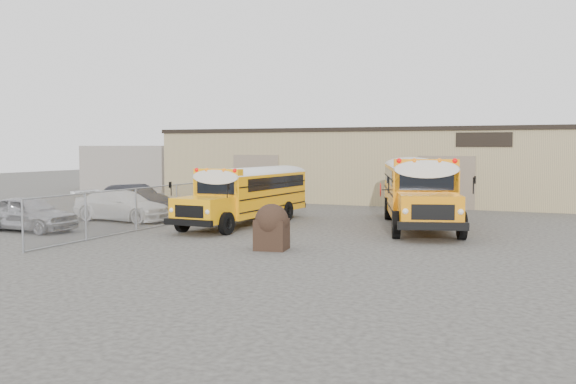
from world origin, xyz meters
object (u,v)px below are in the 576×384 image
at_px(tarp_bundle, 272,226).
at_px(car_silver, 29,214).
at_px(school_bus_right, 407,179).
at_px(school_bus_left, 298,184).
at_px(car_dark, 134,199).
at_px(car_white, 123,206).

height_order(tarp_bundle, car_silver, tarp_bundle).
bearing_deg(school_bus_right, school_bus_left, -149.03).
distance_m(school_bus_left, school_bus_right, 5.99).
height_order(school_bus_left, car_dark, school_bus_left).
relative_size(tarp_bundle, car_silver, 0.36).
bearing_deg(car_dark, car_white, -131.48).
xyz_separation_m(school_bus_right, car_silver, (-12.42, -14.55, -1.03)).
xyz_separation_m(school_bus_right, car_white, (-11.28, -9.89, -1.05)).
relative_size(school_bus_left, car_white, 1.82).
height_order(school_bus_left, tarp_bundle, school_bus_left).
distance_m(car_silver, car_dark, 7.77).
bearing_deg(school_bus_left, car_white, -132.08).
xyz_separation_m(school_bus_right, car_dark, (-12.98, -6.80, -1.01)).
bearing_deg(car_silver, school_bus_right, -39.14).
relative_size(school_bus_left, car_dark, 1.96).
distance_m(school_bus_right, car_white, 15.03).
xyz_separation_m(school_bus_left, car_dark, (-7.84, -3.72, -0.76)).
xyz_separation_m(school_bus_right, tarp_bundle, (-1.13, -14.84, -0.96)).
relative_size(school_bus_right, car_dark, 2.33).
distance_m(school_bus_right, tarp_bundle, 14.91).
bearing_deg(car_white, school_bus_left, -40.68).
xyz_separation_m(car_silver, car_dark, (-0.56, 7.75, 0.02)).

